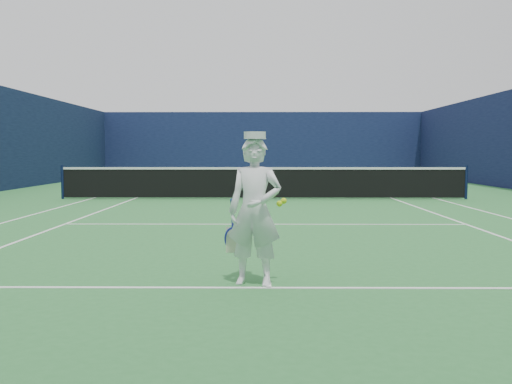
% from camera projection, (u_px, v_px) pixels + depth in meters
% --- Properties ---
extents(ground, '(80.00, 80.00, 0.00)m').
position_uv_depth(ground, '(264.00, 199.00, 18.06)').
color(ground, '#2A7033').
rests_on(ground, ground).
extents(court_markings, '(11.03, 23.83, 0.01)m').
position_uv_depth(court_markings, '(264.00, 199.00, 18.06)').
color(court_markings, white).
rests_on(court_markings, ground).
extents(windscreen_fence, '(20.12, 36.12, 4.00)m').
position_uv_depth(windscreen_fence, '(264.00, 136.00, 17.92)').
color(windscreen_fence, '#10183C').
rests_on(windscreen_fence, ground).
extents(tennis_net, '(12.88, 0.09, 1.07)m').
position_uv_depth(tennis_net, '(264.00, 181.00, 18.02)').
color(tennis_net, '#141E4C').
rests_on(tennis_net, ground).
extents(tennis_player, '(0.74, 0.59, 1.70)m').
position_uv_depth(tennis_player, '(255.00, 211.00, 6.33)').
color(tennis_player, white).
rests_on(tennis_player, ground).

